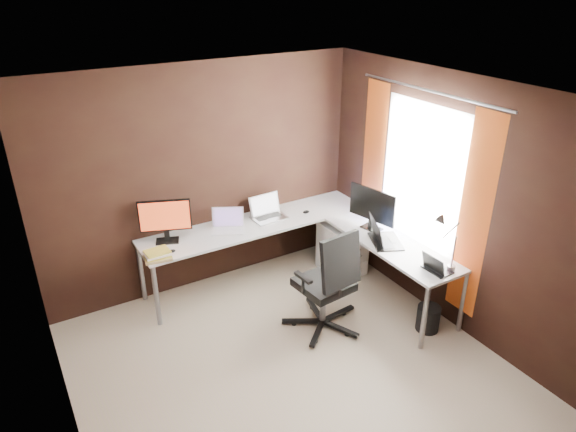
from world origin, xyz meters
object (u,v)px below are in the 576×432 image
object	(u,v)px
laptop_black_big	(382,237)
desk_lamp	(446,237)
office_chair	(326,300)
laptop_white	(228,225)
book_stack	(158,255)
laptop_silver	(267,213)
wastebasket	(428,318)
monitor_right	(372,207)
laptop_black_small	(436,267)
drawer_pedestal	(342,248)
monitor_left	(165,218)

from	to	relation	value
laptop_black_big	desk_lamp	xyz separation A→B (m)	(0.12, -0.71, 0.30)
office_chair	laptop_white	bearing A→B (deg)	107.44
book_stack	laptop_silver	bearing A→B (deg)	10.90
wastebasket	desk_lamp	bearing A→B (deg)	-79.03
monitor_right	desk_lamp	bearing A→B (deg)	168.08
book_stack	office_chair	world-z (taller)	office_chair
office_chair	wastebasket	distance (m)	1.05
monitor_right	laptop_black_small	xyz separation A→B (m)	(-0.02, -0.99, -0.23)
drawer_pedestal	book_stack	xyz separation A→B (m)	(-2.16, 0.15, 0.47)
office_chair	wastebasket	bearing A→B (deg)	-38.58
drawer_pedestal	laptop_black_small	bearing A→B (deg)	-89.09
drawer_pedestal	monitor_left	bearing A→B (deg)	166.94
laptop_black_small	laptop_silver	bearing A→B (deg)	22.46
monitor_left	monitor_right	world-z (taller)	monitor_right
drawer_pedestal	laptop_silver	bearing A→B (deg)	151.94
laptop_white	wastebasket	world-z (taller)	laptop_white
laptop_white	office_chair	size ratio (longest dim) A/B	0.38
wastebasket	book_stack	bearing A→B (deg)	145.53
drawer_pedestal	laptop_silver	distance (m)	1.01
monitor_left	desk_lamp	bearing A→B (deg)	-21.67
monitor_left	laptop_silver	world-z (taller)	monitor_left
office_chair	desk_lamp	bearing A→B (deg)	-40.73
laptop_black_small	desk_lamp	distance (m)	0.32
laptop_black_big	laptop_black_small	distance (m)	0.70
book_stack	wastebasket	distance (m)	2.78
desk_lamp	wastebasket	size ratio (longest dim) A/B	2.13
monitor_right	laptop_white	world-z (taller)	monitor_right
laptop_black_small	book_stack	bearing A→B (deg)	53.09
monitor_left	desk_lamp	xyz separation A→B (m)	(2.04, -1.89, 0.10)
laptop_black_big	laptop_silver	bearing A→B (deg)	57.71
laptop_silver	wastebasket	xyz separation A→B (m)	(0.85, -1.80, -0.65)
book_stack	office_chair	xyz separation A→B (m)	(1.36, -0.97, -0.44)
laptop_black_small	office_chair	size ratio (longest dim) A/B	0.24
laptop_black_big	office_chair	xyz separation A→B (m)	(-0.76, -0.09, -0.46)
laptop_white	laptop_black_big	size ratio (longest dim) A/B	0.85
book_stack	monitor_left	bearing A→B (deg)	56.39
laptop_white	laptop_silver	size ratio (longest dim) A/B	1.07
monitor_left	laptop_black_big	xyz separation A→B (m)	(1.92, -1.18, -0.20)
laptop_silver	drawer_pedestal	bearing A→B (deg)	-30.46
drawer_pedestal	laptop_black_big	bearing A→B (deg)	-93.28
laptop_black_big	wastebasket	distance (m)	0.93
laptop_black_small	wastebasket	distance (m)	0.64
monitor_left	office_chair	bearing A→B (deg)	-26.43
drawer_pedestal	laptop_white	world-z (taller)	laptop_white
laptop_white	monitor_right	bearing A→B (deg)	-2.22
monitor_left	office_chair	xyz separation A→B (m)	(1.16, -1.27, -0.66)
laptop_silver	office_chair	distance (m)	1.31
laptop_black_small	drawer_pedestal	bearing A→B (deg)	-0.19
laptop_white	desk_lamp	distance (m)	2.29
monitor_right	laptop_black_big	size ratio (longest dim) A/B	1.15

